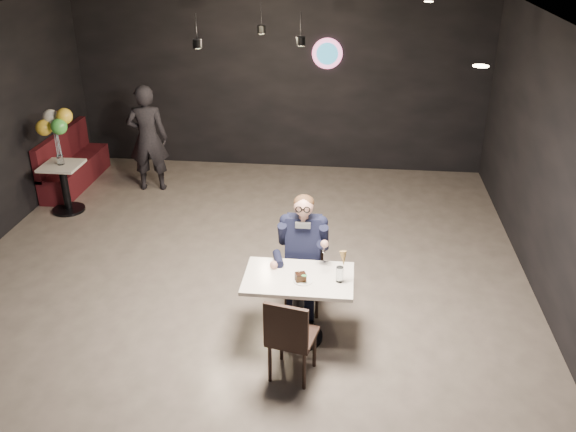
# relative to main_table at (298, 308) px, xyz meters

# --- Properties ---
(floor) EXTENTS (9.00, 9.00, 0.00)m
(floor) POSITION_rel_main_table_xyz_m (-0.81, 0.49, -0.38)
(floor) COLOR gray
(floor) RESTS_ON ground
(wall_sign) EXTENTS (0.50, 0.06, 0.50)m
(wall_sign) POSITION_rel_main_table_xyz_m (-0.01, 4.96, 1.62)
(wall_sign) COLOR pink
(wall_sign) RESTS_ON floor
(pendant_lights) EXTENTS (1.40, 1.20, 0.36)m
(pendant_lights) POSITION_rel_main_table_xyz_m (-0.81, 2.49, 2.51)
(pendant_lights) COLOR black
(pendant_lights) RESTS_ON floor
(main_table) EXTENTS (1.10, 0.70, 0.75)m
(main_table) POSITION_rel_main_table_xyz_m (0.00, 0.00, 0.00)
(main_table) COLOR white
(main_table) RESTS_ON floor
(chair_far) EXTENTS (0.42, 0.46, 0.92)m
(chair_far) POSITION_rel_main_table_xyz_m (0.00, 0.55, 0.09)
(chair_far) COLOR black
(chair_far) RESTS_ON floor
(chair_near) EXTENTS (0.51, 0.54, 0.92)m
(chair_near) POSITION_rel_main_table_xyz_m (0.00, -0.57, 0.09)
(chair_near) COLOR black
(chair_near) RESTS_ON floor
(seated_man) EXTENTS (0.60, 0.80, 1.44)m
(seated_man) POSITION_rel_main_table_xyz_m (0.00, 0.55, 0.34)
(seated_man) COLOR black
(seated_man) RESTS_ON floor
(dessert_plate) EXTENTS (0.19, 0.19, 0.01)m
(dessert_plate) POSITION_rel_main_table_xyz_m (0.05, -0.08, 0.38)
(dessert_plate) COLOR white
(dessert_plate) RESTS_ON main_table
(cake_slice) EXTENTS (0.12, 0.11, 0.07)m
(cake_slice) POSITION_rel_main_table_xyz_m (0.03, -0.08, 0.42)
(cake_slice) COLOR black
(cake_slice) RESTS_ON dessert_plate
(mint_leaf) EXTENTS (0.06, 0.04, 0.01)m
(mint_leaf) POSITION_rel_main_table_xyz_m (0.07, -0.12, 0.47)
(mint_leaf) COLOR green
(mint_leaf) RESTS_ON cake_slice
(sundae_glass) EXTENTS (0.07, 0.07, 0.16)m
(sundae_glass) POSITION_rel_main_table_xyz_m (0.41, -0.04, 0.46)
(sundae_glass) COLOR silver
(sundae_glass) RESTS_ON main_table
(wafer_cone) EXTENTS (0.09, 0.09, 0.15)m
(wafer_cone) POSITION_rel_main_table_xyz_m (0.44, -0.02, 0.63)
(wafer_cone) COLOR tan
(wafer_cone) RESTS_ON sundae_glass
(booth_bench) EXTENTS (0.45, 1.80, 0.90)m
(booth_bench) POSITION_rel_main_table_xyz_m (-4.06, 3.73, 0.07)
(booth_bench) COLOR #4C101D
(booth_bench) RESTS_ON floor
(side_table) EXTENTS (0.55, 0.55, 0.69)m
(side_table) POSITION_rel_main_table_xyz_m (-3.76, 2.73, -0.03)
(side_table) COLOR white
(side_table) RESTS_ON floor
(balloon_vase) EXTENTS (0.10, 0.10, 0.15)m
(balloon_vase) POSITION_rel_main_table_xyz_m (-3.76, 2.73, 0.45)
(balloon_vase) COLOR silver
(balloon_vase) RESTS_ON side_table
(balloon_bunch) EXTENTS (0.42, 0.42, 0.69)m
(balloon_bunch) POSITION_rel_main_table_xyz_m (-3.76, 2.73, 0.87)
(balloon_bunch) COLOR yellow
(balloon_bunch) RESTS_ON balloon_vase
(passerby) EXTENTS (0.68, 0.50, 1.72)m
(passerby) POSITION_rel_main_table_xyz_m (-2.75, 3.70, 0.48)
(passerby) COLOR black
(passerby) RESTS_ON floor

